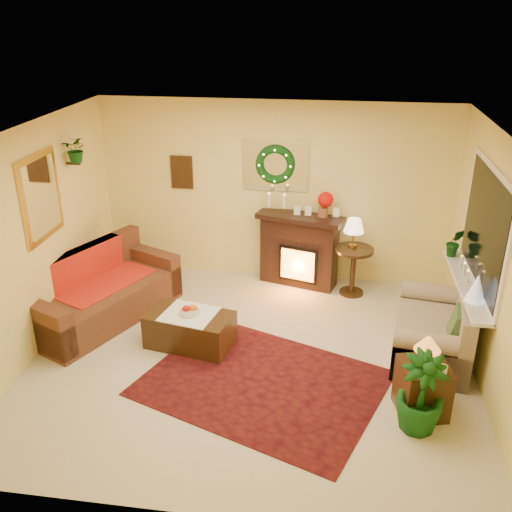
# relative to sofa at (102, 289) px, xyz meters

# --- Properties ---
(floor) EXTENTS (5.00, 5.00, 0.00)m
(floor) POSITION_rel_sofa_xyz_m (2.04, -0.64, -0.43)
(floor) COLOR beige
(floor) RESTS_ON ground
(ceiling) EXTENTS (5.00, 5.00, 0.00)m
(ceiling) POSITION_rel_sofa_xyz_m (2.04, -0.64, 2.17)
(ceiling) COLOR white
(ceiling) RESTS_ON ground
(wall_back) EXTENTS (5.00, 5.00, 0.00)m
(wall_back) POSITION_rel_sofa_xyz_m (2.04, 1.61, 0.87)
(wall_back) COLOR #EFD88C
(wall_back) RESTS_ON ground
(wall_front) EXTENTS (5.00, 5.00, 0.00)m
(wall_front) POSITION_rel_sofa_xyz_m (2.04, -2.89, 0.87)
(wall_front) COLOR #EFD88C
(wall_front) RESTS_ON ground
(wall_left) EXTENTS (4.50, 4.50, 0.00)m
(wall_left) POSITION_rel_sofa_xyz_m (-0.46, -0.64, 0.87)
(wall_left) COLOR #EFD88C
(wall_left) RESTS_ON ground
(wall_right) EXTENTS (4.50, 4.50, 0.00)m
(wall_right) POSITION_rel_sofa_xyz_m (4.54, -0.64, 0.87)
(wall_right) COLOR #EFD88C
(wall_right) RESTS_ON ground
(area_rug) EXTENTS (2.94, 2.59, 0.01)m
(area_rug) POSITION_rel_sofa_xyz_m (2.22, -1.10, -0.42)
(area_rug) COLOR #570907
(area_rug) RESTS_ON floor
(sofa) EXTENTS (1.69, 2.25, 0.89)m
(sofa) POSITION_rel_sofa_xyz_m (0.00, 0.00, 0.00)
(sofa) COLOR #402518
(sofa) RESTS_ON floor
(red_throw) EXTENTS (0.81, 1.31, 0.02)m
(red_throw) POSITION_rel_sofa_xyz_m (-0.08, 0.15, 0.02)
(red_throw) COLOR #B1090A
(red_throw) RESTS_ON sofa
(fireplace) EXTENTS (1.13, 0.62, 0.99)m
(fireplace) POSITION_rel_sofa_xyz_m (2.42, 1.39, 0.12)
(fireplace) COLOR black
(fireplace) RESTS_ON floor
(poinsettia) EXTENTS (0.22, 0.22, 0.22)m
(poinsettia) POSITION_rel_sofa_xyz_m (2.76, 1.40, 0.87)
(poinsettia) COLOR red
(poinsettia) RESTS_ON fireplace
(mantel_candle_a) EXTENTS (0.06, 0.06, 0.17)m
(mantel_candle_a) POSITION_rel_sofa_xyz_m (1.98, 1.40, 0.83)
(mantel_candle_a) COLOR beige
(mantel_candle_a) RESTS_ON fireplace
(mantel_candle_b) EXTENTS (0.06, 0.06, 0.19)m
(mantel_candle_b) POSITION_rel_sofa_xyz_m (2.20, 1.35, 0.83)
(mantel_candle_b) COLOR white
(mantel_candle_b) RESTS_ON fireplace
(mantel_mirror) EXTENTS (0.92, 0.02, 0.72)m
(mantel_mirror) POSITION_rel_sofa_xyz_m (2.04, 1.59, 1.27)
(mantel_mirror) COLOR white
(mantel_mirror) RESTS_ON wall_back
(wreath) EXTENTS (0.55, 0.11, 0.55)m
(wreath) POSITION_rel_sofa_xyz_m (2.04, 1.55, 1.29)
(wreath) COLOR #194719
(wreath) RESTS_ON wall_back
(wall_art) EXTENTS (0.32, 0.03, 0.48)m
(wall_art) POSITION_rel_sofa_xyz_m (0.69, 1.59, 1.12)
(wall_art) COLOR #381E11
(wall_art) RESTS_ON wall_back
(gold_mirror) EXTENTS (0.03, 0.84, 1.00)m
(gold_mirror) POSITION_rel_sofa_xyz_m (-0.44, -0.34, 1.32)
(gold_mirror) COLOR gold
(gold_mirror) RESTS_ON wall_left
(hanging_plant) EXTENTS (0.33, 0.28, 0.36)m
(hanging_plant) POSITION_rel_sofa_xyz_m (-0.30, 0.41, 1.54)
(hanging_plant) COLOR #194719
(hanging_plant) RESTS_ON wall_left
(loveseat) EXTENTS (1.03, 1.53, 0.82)m
(loveseat) POSITION_rel_sofa_xyz_m (4.10, -0.22, -0.01)
(loveseat) COLOR gray
(loveseat) RESTS_ON floor
(window_frame) EXTENTS (0.03, 1.86, 1.36)m
(window_frame) POSITION_rel_sofa_xyz_m (4.53, -0.09, 1.12)
(window_frame) COLOR white
(window_frame) RESTS_ON wall_right
(window_glass) EXTENTS (0.02, 1.70, 1.22)m
(window_glass) POSITION_rel_sofa_xyz_m (4.51, -0.09, 1.12)
(window_glass) COLOR black
(window_glass) RESTS_ON wall_right
(window_sill) EXTENTS (0.22, 1.86, 0.04)m
(window_sill) POSITION_rel_sofa_xyz_m (4.42, -0.09, 0.44)
(window_sill) COLOR white
(window_sill) RESTS_ON wall_right
(mini_tree) EXTENTS (0.21, 0.21, 0.32)m
(mini_tree) POSITION_rel_sofa_xyz_m (4.42, -0.53, 0.61)
(mini_tree) COLOR white
(mini_tree) RESTS_ON window_sill
(sill_plant) EXTENTS (0.26, 0.21, 0.48)m
(sill_plant) POSITION_rel_sofa_xyz_m (4.39, 0.63, 0.65)
(sill_plant) COLOR #234E22
(sill_plant) RESTS_ON window_sill
(side_table_round) EXTENTS (0.66, 0.66, 0.69)m
(side_table_round) POSITION_rel_sofa_xyz_m (3.20, 1.17, -0.11)
(side_table_round) COLOR #392113
(side_table_round) RESTS_ON floor
(lamp_cream) EXTENTS (0.28, 0.28, 0.43)m
(lamp_cream) POSITION_rel_sofa_xyz_m (3.17, 1.19, 0.45)
(lamp_cream) COLOR #FFD7A9
(lamp_cream) RESTS_ON side_table_round
(end_table_square) EXTENTS (0.55, 0.55, 0.56)m
(end_table_square) POSITION_rel_sofa_xyz_m (3.86, -1.32, -0.16)
(end_table_square) COLOR #402818
(end_table_square) RESTS_ON floor
(lamp_tiffany) EXTENTS (0.26, 0.26, 0.38)m
(lamp_tiffany) POSITION_rel_sofa_xyz_m (3.85, -1.34, 0.31)
(lamp_tiffany) COLOR #F97D40
(lamp_tiffany) RESTS_ON end_table_square
(coffee_table) EXTENTS (1.09, 0.74, 0.42)m
(coffee_table) POSITION_rel_sofa_xyz_m (1.27, -0.46, -0.22)
(coffee_table) COLOR #361C17
(coffee_table) RESTS_ON floor
(fruit_bowl) EXTENTS (0.24, 0.24, 0.05)m
(fruit_bowl) POSITION_rel_sofa_xyz_m (1.27, -0.46, 0.02)
(fruit_bowl) COLOR silver
(fruit_bowl) RESTS_ON coffee_table
(floor_palm) EXTENTS (1.69, 1.69, 2.46)m
(floor_palm) POSITION_rel_sofa_xyz_m (3.80, -1.57, 0.02)
(floor_palm) COLOR #123313
(floor_palm) RESTS_ON floor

